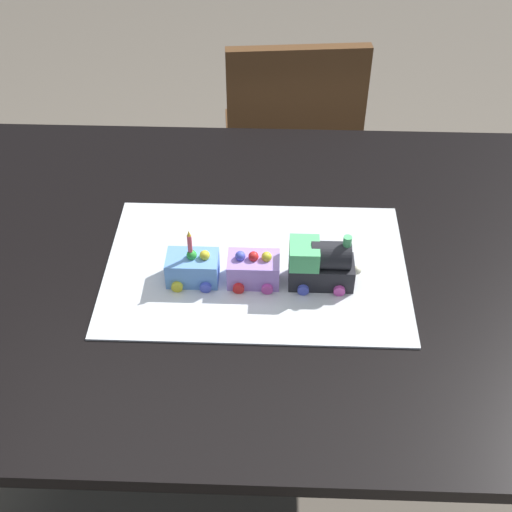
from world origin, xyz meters
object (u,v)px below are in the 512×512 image
object	(u,v)px
cake_car_hopper_sky_blue	(193,268)
cake_locomotive	(321,264)
cake_car_flatbed_lavender	(254,269)
birthday_candle	(190,241)
dining_table	(249,296)
chair	(290,146)

from	to	relation	value
cake_car_hopper_sky_blue	cake_locomotive	bearing A→B (deg)	-180.00
cake_car_flatbed_lavender	cake_car_hopper_sky_blue	bearing A→B (deg)	-0.00
cake_locomotive	cake_car_hopper_sky_blue	xyz separation A→B (m)	(0.25, 0.00, -0.02)
cake_car_flatbed_lavender	birthday_candle	size ratio (longest dim) A/B	2.00
birthday_candle	cake_car_flatbed_lavender	bearing A→B (deg)	180.00
dining_table	cake_car_flatbed_lavender	distance (m)	0.15
cake_car_hopper_sky_blue	birthday_candle	xyz separation A→B (m)	(0.00, -0.00, 0.07)
cake_car_flatbed_lavender	cake_locomotive	bearing A→B (deg)	-180.00
dining_table	cake_car_flatbed_lavender	xyz separation A→B (m)	(-0.01, 0.06, 0.14)
cake_locomotive	birthday_candle	xyz separation A→B (m)	(0.25, 0.00, 0.05)
dining_table	cake_locomotive	xyz separation A→B (m)	(-0.14, 0.06, 0.16)
cake_locomotive	cake_car_flatbed_lavender	distance (m)	0.13
chair	cake_car_flatbed_lavender	xyz separation A→B (m)	(0.08, 0.90, 0.30)
cake_locomotive	cake_car_hopper_sky_blue	world-z (taller)	cake_locomotive
cake_locomotive	dining_table	bearing A→B (deg)	-24.44
chair	cake_car_hopper_sky_blue	size ratio (longest dim) A/B	8.60
cake_car_flatbed_lavender	chair	bearing A→B (deg)	-95.26
chair	cake_car_hopper_sky_blue	distance (m)	0.97
dining_table	cake_car_flatbed_lavender	size ratio (longest dim) A/B	14.00
cake_car_flatbed_lavender	cake_car_hopper_sky_blue	distance (m)	0.12
dining_table	birthday_candle	distance (m)	0.24
cake_car_hopper_sky_blue	cake_car_flatbed_lavender	bearing A→B (deg)	180.00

